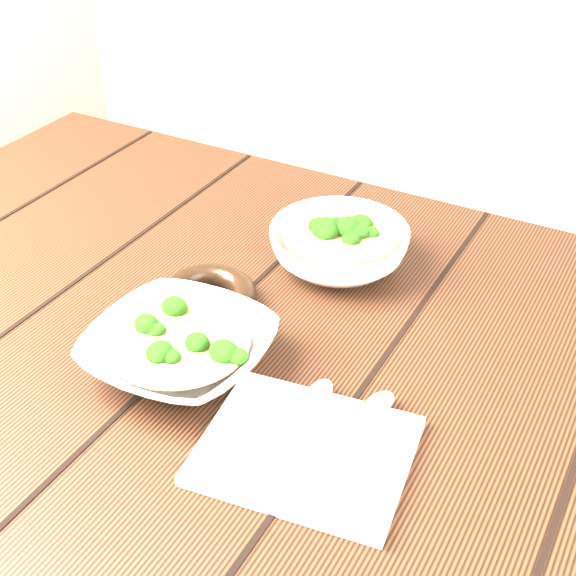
{
  "coord_description": "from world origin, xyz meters",
  "views": [
    {
      "loc": [
        0.42,
        -0.63,
        1.32
      ],
      "look_at": [
        0.06,
        0.03,
        0.8
      ],
      "focal_mm": 50.0,
      "sensor_mm": 36.0,
      "label": 1
    }
  ],
  "objects_px": {
    "table": "(238,398)",
    "trivet": "(208,296)",
    "napkin": "(306,450)",
    "soup_bowl_front": "(179,350)",
    "soup_bowl_back": "(339,246)"
  },
  "relations": [
    {
      "from": "soup_bowl_front",
      "to": "trivet",
      "type": "distance_m",
      "value": 0.12
    },
    {
      "from": "table",
      "to": "soup_bowl_back",
      "type": "distance_m",
      "value": 0.23
    },
    {
      "from": "soup_bowl_back",
      "to": "napkin",
      "type": "bearing_deg",
      "value": -69.36
    },
    {
      "from": "trivet",
      "to": "napkin",
      "type": "xyz_separation_m",
      "value": [
        0.22,
        -0.16,
        -0.01
      ]
    },
    {
      "from": "soup_bowl_front",
      "to": "napkin",
      "type": "bearing_deg",
      "value": -14.91
    },
    {
      "from": "soup_bowl_back",
      "to": "table",
      "type": "bearing_deg",
      "value": -107.73
    },
    {
      "from": "soup_bowl_front",
      "to": "soup_bowl_back",
      "type": "xyz_separation_m",
      "value": [
        0.06,
        0.27,
        0.01
      ]
    },
    {
      "from": "table",
      "to": "soup_bowl_back",
      "type": "height_order",
      "value": "soup_bowl_back"
    },
    {
      "from": "table",
      "to": "soup_bowl_front",
      "type": "bearing_deg",
      "value": -94.04
    },
    {
      "from": "soup_bowl_front",
      "to": "soup_bowl_back",
      "type": "distance_m",
      "value": 0.27
    },
    {
      "from": "soup_bowl_front",
      "to": "napkin",
      "type": "height_order",
      "value": "soup_bowl_front"
    },
    {
      "from": "table",
      "to": "napkin",
      "type": "bearing_deg",
      "value": -40.29
    },
    {
      "from": "trivet",
      "to": "napkin",
      "type": "distance_m",
      "value": 0.27
    },
    {
      "from": "table",
      "to": "trivet",
      "type": "bearing_deg",
      "value": 164.28
    },
    {
      "from": "table",
      "to": "trivet",
      "type": "relative_size",
      "value": 10.11
    }
  ]
}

